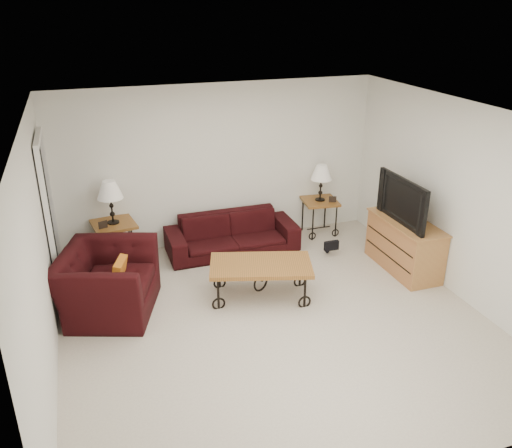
{
  "coord_description": "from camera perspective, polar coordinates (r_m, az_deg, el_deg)",
  "views": [
    {
      "loc": [
        -1.97,
        -5.1,
        3.62
      ],
      "look_at": [
        0.0,
        0.7,
        1.0
      ],
      "focal_mm": 37.12,
      "sensor_mm": 36.0,
      "label": 1
    }
  ],
  "objects": [
    {
      "name": "coffee_table",
      "position": [
        6.91,
        0.51,
        -6.08
      ],
      "size": [
        1.44,
        1.04,
        0.49
      ],
      "primitive_type": "cube",
      "rotation": [
        0.0,
        0.0,
        -0.29
      ],
      "color": "#985926",
      "rests_on": "ground"
    },
    {
      "name": "wall_back",
      "position": [
        8.2,
        -4.07,
        6.31
      ],
      "size": [
        5.0,
        0.02,
        2.5
      ],
      "primitive_type": "cube",
      "color": "white",
      "rests_on": "ground"
    },
    {
      "name": "television",
      "position": [
        7.57,
        16.13,
        2.51
      ],
      "size": [
        0.15,
        1.11,
        0.64
      ],
      "primitive_type": "imported",
      "rotation": [
        0.0,
        0.0,
        -1.57
      ],
      "color": "black",
      "rests_on": "tv_stand"
    },
    {
      "name": "armchair",
      "position": [
        6.8,
        -15.76,
        -6.04
      ],
      "size": [
        1.43,
        1.52,
        0.8
      ],
      "primitive_type": "imported",
      "rotation": [
        0.0,
        0.0,
        1.23
      ],
      "color": "black",
      "rests_on": "ground"
    },
    {
      "name": "ceiling",
      "position": [
        5.58,
        2.36,
        11.56
      ],
      "size": [
        5.0,
        5.0,
        0.0
      ],
      "primitive_type": "plane",
      "color": "white",
      "rests_on": "wall_back"
    },
    {
      "name": "sofa",
      "position": [
        8.12,
        -2.61,
        -1.08
      ],
      "size": [
        1.99,
        0.78,
        0.58
      ],
      "primitive_type": "imported",
      "color": "black",
      "rests_on": "ground"
    },
    {
      "name": "tv_stand",
      "position": [
        7.84,
        15.69,
        -2.22
      ],
      "size": [
        0.52,
        1.24,
        0.75
      ],
      "primitive_type": "cube",
      "color": "#B78944",
      "rests_on": "ground"
    },
    {
      "name": "wall_front",
      "position": [
        4.03,
        15.22,
        -13.84
      ],
      "size": [
        5.0,
        0.02,
        2.5
      ],
      "primitive_type": "cube",
      "color": "white",
      "rests_on": "ground"
    },
    {
      "name": "photo_frame_right",
      "position": [
        8.59,
        8.26,
        2.65
      ],
      "size": [
        0.12,
        0.05,
        0.1
      ],
      "primitive_type": "cube",
      "rotation": [
        0.0,
        0.0,
        -0.33
      ],
      "color": "black",
      "rests_on": "side_table_right"
    },
    {
      "name": "lamp_right",
      "position": [
        8.57,
        7.01,
        4.43
      ],
      "size": [
        0.38,
        0.38,
        0.59
      ],
      "primitive_type": null,
      "rotation": [
        0.0,
        0.0,
        -0.12
      ],
      "color": "black",
      "rests_on": "side_table_right"
    },
    {
      "name": "side_table_left",
      "position": [
        8.02,
        -14.88,
        -1.98
      ],
      "size": [
        0.67,
        0.67,
        0.64
      ],
      "primitive_type": "cube",
      "rotation": [
        0.0,
        0.0,
        0.15
      ],
      "color": "#985926",
      "rests_on": "ground"
    },
    {
      "name": "photo_frame_left",
      "position": [
        7.73,
        -16.17,
        -0.08
      ],
      "size": [
        0.13,
        0.06,
        0.11
      ],
      "primitive_type": "cube",
      "rotation": [
        0.0,
        0.0,
        0.33
      ],
      "color": "black",
      "rests_on": "side_table_left"
    },
    {
      "name": "backpack",
      "position": [
        8.14,
        7.77,
        -1.71
      ],
      "size": [
        0.41,
        0.35,
        0.45
      ],
      "primitive_type": "ellipsoid",
      "rotation": [
        0.0,
        0.0,
        -0.29
      ],
      "color": "black",
      "rests_on": "ground"
    },
    {
      "name": "wall_left",
      "position": [
        5.65,
        -22.34,
        -3.53
      ],
      "size": [
        0.02,
        5.0,
        2.5
      ],
      "primitive_type": "cube",
      "color": "white",
      "rests_on": "ground"
    },
    {
      "name": "side_table_right",
      "position": [
        8.78,
        6.82,
        0.76
      ],
      "size": [
        0.61,
        0.61,
        0.59
      ],
      "primitive_type": "cube",
      "rotation": [
        0.0,
        0.0,
        -0.12
      ],
      "color": "#985926",
      "rests_on": "ground"
    },
    {
      "name": "wall_right",
      "position": [
        7.18,
        21.18,
        2.27
      ],
      "size": [
        0.02,
        5.0,
        2.5
      ],
      "primitive_type": "cube",
      "color": "white",
      "rests_on": "ground"
    },
    {
      "name": "throw_pillow",
      "position": [
        6.71,
        -14.56,
        -5.19
      ],
      "size": [
        0.21,
        0.37,
        0.36
      ],
      "primitive_type": "cube",
      "rotation": [
        0.0,
        0.0,
        1.23
      ],
      "color": "#C96F19",
      "rests_on": "armchair"
    },
    {
      "name": "ground",
      "position": [
        6.56,
        2.0,
        -10.37
      ],
      "size": [
        5.0,
        5.0,
        0.0
      ],
      "primitive_type": "plane",
      "color": "beige",
      "rests_on": "ground"
    },
    {
      "name": "lamp_left",
      "position": [
        7.78,
        -15.36,
        2.27
      ],
      "size": [
        0.41,
        0.41,
        0.64
      ],
      "primitive_type": null,
      "rotation": [
        0.0,
        0.0,
        0.15
      ],
      "color": "black",
      "rests_on": "side_table_left"
    },
    {
      "name": "doorway",
      "position": [
        7.25,
        -21.39,
        0.48
      ],
      "size": [
        0.08,
        0.94,
        2.04
      ],
      "primitive_type": "cube",
      "color": "black",
      "rests_on": "ground"
    }
  ]
}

